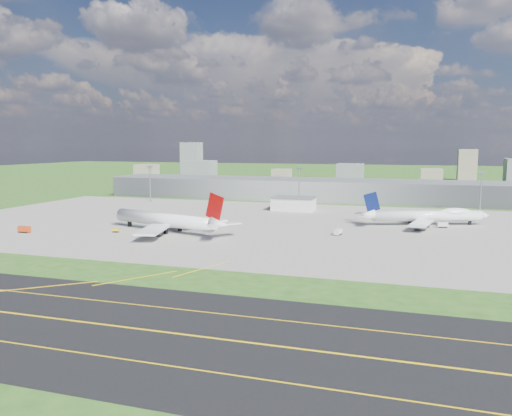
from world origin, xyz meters
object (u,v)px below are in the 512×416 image
(airliner_blue_quad, at_px, (427,216))
(tug_yellow, at_px, (116,231))
(van_white_near, at_px, (338,232))
(crash_tender, at_px, (24,230))
(airliner_red_twin, at_px, (168,221))
(van_white_far, at_px, (442,225))

(airliner_blue_quad, xyz_separation_m, tug_yellow, (-141.26, -66.18, -3.99))
(van_white_near, bearing_deg, tug_yellow, 115.40)
(tug_yellow, bearing_deg, airliner_blue_quad, 9.39)
(crash_tender, bearing_deg, van_white_near, 12.49)
(airliner_red_twin, bearing_deg, crash_tender, 37.00)
(airliner_red_twin, xyz_separation_m, van_white_near, (78.49, 16.04, -4.08))
(crash_tender, bearing_deg, van_white_far, 18.89)
(airliner_red_twin, distance_m, crash_tender, 67.41)
(airliner_blue_quad, distance_m, tug_yellow, 156.05)
(airliner_red_twin, height_order, airliner_blue_quad, airliner_red_twin)
(crash_tender, xyz_separation_m, van_white_near, (141.97, 38.39, -0.12))
(crash_tender, relative_size, tug_yellow, 1.55)
(van_white_near, relative_size, van_white_far, 1.04)
(crash_tender, relative_size, van_white_far, 1.04)
(airliner_red_twin, height_order, crash_tender, airliner_red_twin)
(van_white_near, height_order, van_white_far, van_white_near)
(airliner_red_twin, relative_size, tug_yellow, 19.56)
(airliner_red_twin, relative_size, crash_tender, 12.61)
(crash_tender, bearing_deg, airliner_red_twin, 16.76)
(van_white_far, bearing_deg, airliner_red_twin, -171.57)
(airliner_blue_quad, height_order, crash_tender, airliner_blue_quad)
(tug_yellow, relative_size, van_white_near, 0.64)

